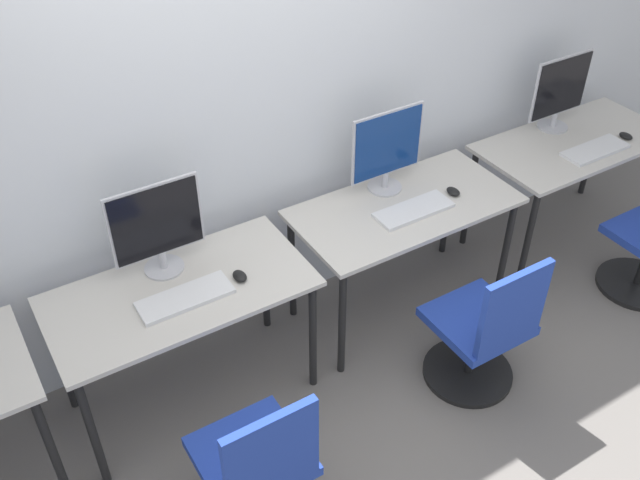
{
  "coord_description": "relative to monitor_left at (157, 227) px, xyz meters",
  "views": [
    {
      "loc": [
        -1.38,
        -2.12,
        2.95
      ],
      "look_at": [
        0.0,
        0.12,
        0.88
      ],
      "focal_mm": 40.0,
      "sensor_mm": 36.0,
      "label": 1
    }
  ],
  "objects": [
    {
      "name": "keyboard_far_right",
      "position": [
        2.61,
        -0.33,
        -0.24
      ],
      "size": [
        0.44,
        0.16,
        0.02
      ],
      "color": "silver",
      "rests_on": "desk_far_right"
    },
    {
      "name": "mouse_far_right",
      "position": [
        2.89,
        -0.32,
        -0.23
      ],
      "size": [
        0.06,
        0.09,
        0.03
      ],
      "color": "black",
      "rests_on": "desk_far_right"
    },
    {
      "name": "mouse_right",
      "position": [
        1.59,
        -0.23,
        -0.23
      ],
      "size": [
        0.06,
        0.09,
        0.03
      ],
      "color": "black",
      "rests_on": "desk_right"
    },
    {
      "name": "office_chair_right",
      "position": [
        1.31,
        -0.88,
        -0.64
      ],
      "size": [
        0.48,
        0.48,
        0.86
      ],
      "color": "black",
      "rests_on": "ground_plane"
    },
    {
      "name": "monitor_far_right",
      "position": [
        2.61,
        0.02,
        0.0
      ],
      "size": [
        0.44,
        0.19,
        0.47
      ],
      "color": "#B2B2B7",
      "rests_on": "desk_far_right"
    },
    {
      "name": "office_chair_left",
      "position": [
        -0.04,
        -0.99,
        -0.64
      ],
      "size": [
        0.48,
        0.48,
        0.86
      ],
      "color": "black",
      "rests_on": "ground_plane"
    },
    {
      "name": "monitor_left",
      "position": [
        0.0,
        0.0,
        0.0
      ],
      "size": [
        0.44,
        0.19,
        0.47
      ],
      "color": "#B2B2B7",
      "rests_on": "desk_left"
    },
    {
      "name": "mouse_left",
      "position": [
        0.28,
        -0.26,
        -0.23
      ],
      "size": [
        0.06,
        0.09,
        0.03
      ],
      "color": "black",
      "rests_on": "desk_left"
    },
    {
      "name": "desk_left",
      "position": [
        0.0,
        -0.18,
        -0.33
      ],
      "size": [
        1.23,
        0.62,
        0.73
      ],
      "color": "#BCB7AD",
      "rests_on": "ground_plane"
    },
    {
      "name": "desk_right",
      "position": [
        1.3,
        -0.18,
        -0.33
      ],
      "size": [
        1.23,
        0.62,
        0.73
      ],
      "color": "#BCB7AD",
      "rests_on": "ground_plane"
    },
    {
      "name": "ground_plane",
      "position": [
        0.65,
        -0.49,
        -0.98
      ],
      "size": [
        20.0,
        20.0,
        0.0
      ],
      "primitive_type": "plane",
      "color": "slate"
    },
    {
      "name": "monitor_right",
      "position": [
        1.3,
        0.01,
        0.0
      ],
      "size": [
        0.44,
        0.19,
        0.47
      ],
      "color": "#B2B2B7",
      "rests_on": "desk_right"
    },
    {
      "name": "desk_far_right",
      "position": [
        2.61,
        -0.18,
        -0.33
      ],
      "size": [
        1.23,
        0.62,
        0.73
      ],
      "color": "#BCB7AD",
      "rests_on": "ground_plane"
    },
    {
      "name": "wall_back",
      "position": [
        0.65,
        0.25,
        0.42
      ],
      "size": [
        12.0,
        0.05,
        2.8
      ],
      "color": "silver",
      "rests_on": "ground_plane"
    },
    {
      "name": "keyboard_left",
      "position": [
        -0.0,
        -0.26,
        -0.24
      ],
      "size": [
        0.44,
        0.16,
        0.02
      ],
      "color": "silver",
      "rests_on": "desk_left"
    },
    {
      "name": "keyboard_right",
      "position": [
        1.3,
        -0.25,
        -0.24
      ],
      "size": [
        0.44,
        0.16,
        0.02
      ],
      "color": "silver",
      "rests_on": "desk_right"
    }
  ]
}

